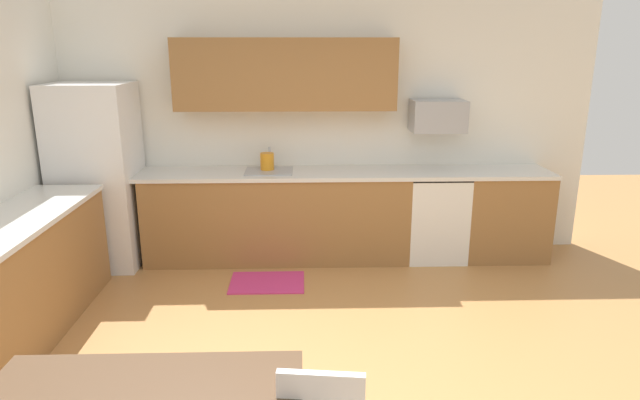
% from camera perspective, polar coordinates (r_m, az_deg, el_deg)
% --- Properties ---
extents(ground_plane, '(12.00, 12.00, 0.00)m').
position_cam_1_polar(ground_plane, '(3.87, 0.48, -18.58)').
color(ground_plane, '#B77F47').
extents(wall_back, '(5.80, 0.10, 2.70)m').
position_cam_1_polar(wall_back, '(5.90, -0.49, 7.64)').
color(wall_back, white).
rests_on(wall_back, ground).
extents(cabinet_run_back, '(2.69, 0.60, 0.90)m').
position_cam_1_polar(cabinet_run_back, '(5.77, -4.41, -1.79)').
color(cabinet_run_back, olive).
rests_on(cabinet_run_back, ground).
extents(cabinet_run_back_right, '(0.86, 0.60, 0.90)m').
position_cam_1_polar(cabinet_run_back_right, '(6.13, 18.36, -1.50)').
color(cabinet_run_back_right, olive).
rests_on(cabinet_run_back_right, ground).
extents(cabinet_run_left, '(0.60, 2.00, 0.90)m').
position_cam_1_polar(cabinet_run_left, '(4.87, -28.35, -7.11)').
color(cabinet_run_left, olive).
rests_on(cabinet_run_left, ground).
extents(countertop_back, '(4.80, 0.64, 0.04)m').
position_cam_1_polar(countertop_back, '(5.64, -0.40, 2.80)').
color(countertop_back, silver).
rests_on(countertop_back, cabinet_run_back).
extents(countertop_left, '(0.64, 2.00, 0.04)m').
position_cam_1_polar(countertop_left, '(4.72, -29.09, -1.83)').
color(countertop_left, silver).
rests_on(countertop_left, cabinet_run_left).
extents(upper_cabinets_back, '(2.20, 0.34, 0.70)m').
position_cam_1_polar(upper_cabinets_back, '(5.63, -3.59, 12.84)').
color(upper_cabinets_back, olive).
extents(refrigerator, '(0.76, 0.70, 1.83)m').
position_cam_1_polar(refrigerator, '(5.93, -21.97, 2.24)').
color(refrigerator, white).
rests_on(refrigerator, ground).
extents(oven_range, '(0.60, 0.60, 0.91)m').
position_cam_1_polar(oven_range, '(5.92, 11.72, -1.56)').
color(oven_range, white).
rests_on(oven_range, ground).
extents(microwave, '(0.54, 0.36, 0.32)m').
position_cam_1_polar(microwave, '(5.80, 12.06, 8.50)').
color(microwave, '#9EA0A5').
extents(sink_basin, '(0.48, 0.40, 0.14)m').
position_cam_1_polar(sink_basin, '(5.66, -5.28, 2.36)').
color(sink_basin, '#A5A8AD').
rests_on(sink_basin, countertop_back).
extents(sink_faucet, '(0.02, 0.02, 0.24)m').
position_cam_1_polar(sink_faucet, '(5.80, -5.21, 4.31)').
color(sink_faucet, '#B2B5BA').
rests_on(sink_faucet, countertop_back).
extents(floor_mat, '(0.70, 0.50, 0.01)m').
position_cam_1_polar(floor_mat, '(5.32, -5.47, -8.47)').
color(floor_mat, '#CC3372').
rests_on(floor_mat, ground).
extents(kettle, '(0.14, 0.14, 0.20)m').
position_cam_1_polar(kettle, '(5.68, -5.48, 3.85)').
color(kettle, orange).
rests_on(kettle, countertop_back).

